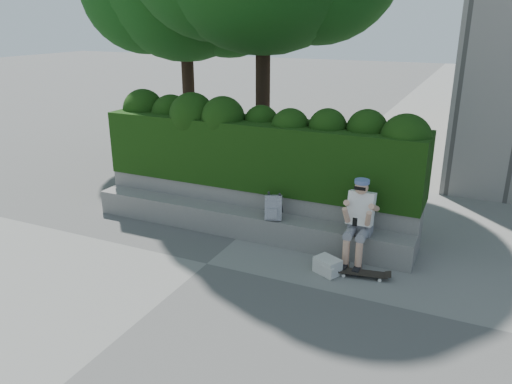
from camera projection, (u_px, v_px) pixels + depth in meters
The scene contains 8 objects.
ground at pixel (207, 264), 7.92m from camera, with size 80.00×80.00×0.00m, color slate.
bench_ledge at pixel (242, 223), 8.92m from camera, with size 6.00×0.45×0.45m, color gray.
planter_wall at pixel (253, 206), 9.28m from camera, with size 6.00×0.50×0.75m, color gray.
hedge at pixel (258, 153), 9.14m from camera, with size 6.00×1.00×1.20m, color black.
person at pixel (359, 218), 7.74m from camera, with size 0.40×0.76×1.38m.
skateboard at pixel (362, 273), 7.50m from camera, with size 0.78×0.32×0.08m.
backpack_plaid at pixel (273, 208), 8.43m from camera, with size 0.29×0.15×0.42m, color #B0B1B5.
backpack_ground at pixel (327, 266), 7.60m from camera, with size 0.38×0.27×0.25m, color beige.
Camera 1 is at (3.70, -6.11, 3.70)m, focal length 35.00 mm.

